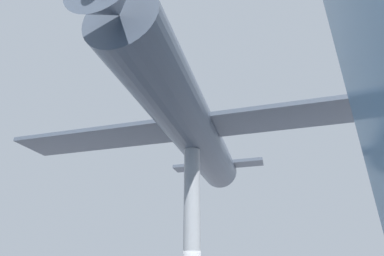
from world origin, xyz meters
TOP-DOWN VIEW (x-y plane):
  - support_pylon_central at (0.00, 0.00)m, footprint 0.62×0.62m
  - suspended_airplane at (-0.01, 0.18)m, footprint 16.28×14.01m

SIDE VIEW (x-z plane):
  - support_pylon_central at x=0.00m, z-range 0.00..6.26m
  - suspended_airplane at x=-0.01m, z-range 5.75..8.78m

